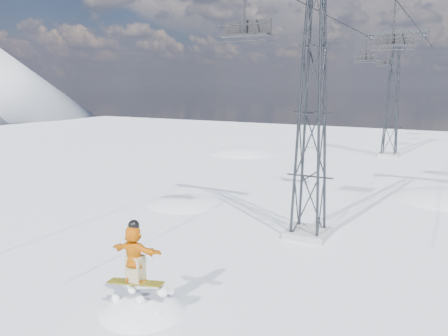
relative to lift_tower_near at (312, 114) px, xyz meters
The scene contains 9 objects.
ground 9.72m from the lift_tower_near, 95.71° to the right, with size 120.00×120.00×0.00m, color white.
snow_terrain 20.81m from the lift_tower_near, 112.81° to the left, with size 39.00×37.00×22.00m.
lift_tower_near is the anchor object (origin of this frame).
lift_tower_far 25.00m from the lift_tower_near, 90.00° to the left, with size 5.20×1.80×11.43m.
haul_cables 12.70m from the lift_tower_near, 90.00° to the left, with size 4.46×51.00×0.06m.
lift_chair_near 4.49m from the lift_tower_near, 137.07° to the right, with size 2.06×0.59×2.55m.
lift_chair_mid 7.43m from the lift_tower_near, 70.58° to the left, with size 2.01×0.58×2.50m.
lift_chair_far 23.07m from the lift_tower_near, 95.54° to the left, with size 1.90×0.55×2.36m.
lift_chair_extra 34.32m from the lift_tower_near, 93.70° to the left, with size 1.82×0.52×2.26m.
Camera 1 is at (6.27, -10.16, 6.71)m, focal length 35.00 mm.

